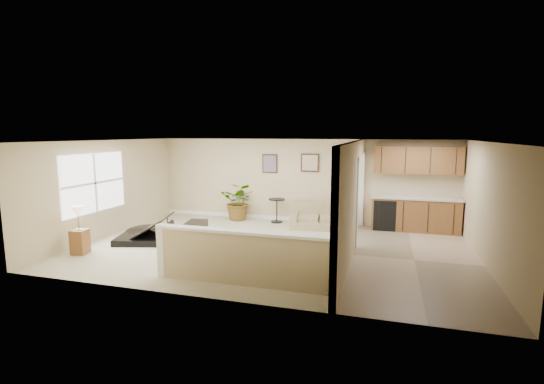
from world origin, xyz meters
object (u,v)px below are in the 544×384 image
(small_plant, at_px, (345,222))
(piano_bench, at_px, (195,234))
(piano, at_px, (151,217))
(accent_table, at_px, (277,207))
(loveseat, at_px, (320,215))
(palm_plant, at_px, (239,202))
(lamp_stand, at_px, (79,234))

(small_plant, bearing_deg, piano_bench, -140.59)
(piano, height_order, accent_table, piano)
(loveseat, distance_m, small_plant, 0.75)
(loveseat, bearing_deg, piano_bench, -141.69)
(palm_plant, bearing_deg, piano_bench, -89.87)
(piano, xyz_separation_m, lamp_stand, (-0.82, -1.54, -0.12))
(loveseat, distance_m, palm_plant, 2.58)
(piano, relative_size, piano_bench, 2.30)
(accent_table, distance_m, lamp_stand, 5.43)
(loveseat, height_order, small_plant, loveseat)
(accent_table, bearing_deg, piano, -133.48)
(palm_plant, xyz_separation_m, small_plant, (3.29, -0.28, -0.37))
(piano_bench, xyz_separation_m, palm_plant, (-0.01, 2.98, 0.29))
(piano, xyz_separation_m, small_plant, (4.66, 2.43, -0.38))
(piano_bench, bearing_deg, palm_plant, 90.13)
(loveseat, relative_size, small_plant, 3.70)
(piano, distance_m, piano_bench, 1.43)
(piano, xyz_separation_m, palm_plant, (1.36, 2.71, -0.00))
(accent_table, xyz_separation_m, lamp_stand, (-3.39, -4.25, -0.00))
(lamp_stand, bearing_deg, piano_bench, 30.14)
(palm_plant, xyz_separation_m, lamp_stand, (-2.18, -4.25, -0.12))
(small_plant, bearing_deg, palm_plant, 175.16)
(piano_bench, xyz_separation_m, loveseat, (2.55, 2.70, 0.06))
(piano_bench, bearing_deg, lamp_stand, -149.86)
(loveseat, distance_m, accent_table, 1.38)
(piano_bench, bearing_deg, loveseat, 46.58)
(piano_bench, distance_m, lamp_stand, 2.53)
(small_plant, bearing_deg, lamp_stand, -144.04)
(piano, height_order, loveseat, piano)
(piano, height_order, small_plant, piano)
(piano_bench, height_order, accent_table, accent_table)
(accent_table, height_order, lamp_stand, lamp_stand)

